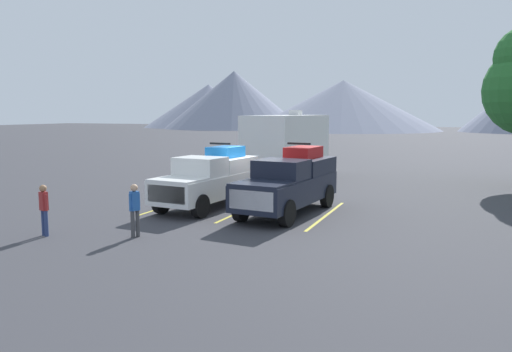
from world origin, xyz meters
TOP-DOWN VIEW (x-y plane):
  - ground_plane at (0.00, 0.00)m, footprint 240.00×240.00m
  - pickup_truck_a at (-1.56, -0.91)m, footprint 2.48×5.46m
  - pickup_truck_b at (1.81, -0.87)m, footprint 2.50×5.90m
  - lot_stripe_a at (-3.23, -0.85)m, footprint 0.12×5.50m
  - lot_stripe_b at (0.00, -0.85)m, footprint 0.12×5.50m
  - lot_stripe_c at (3.23, -0.85)m, footprint 0.12×5.50m
  - camper_trailer_a at (-1.34, 8.33)m, footprint 2.76×9.18m
  - person_a at (-1.39, -6.23)m, footprint 0.27×0.34m
  - person_b at (-4.07, -7.16)m, footprint 0.34×0.25m
  - mountain_ridge at (6.03, 90.80)m, footprint 142.49×46.55m

SIDE VIEW (x-z plane):
  - ground_plane at x=0.00m, z-range 0.00..0.00m
  - lot_stripe_a at x=-3.23m, z-range 0.00..0.01m
  - lot_stripe_b at x=0.00m, z-range 0.00..0.01m
  - lot_stripe_c at x=3.23m, z-range 0.00..0.01m
  - person_b at x=-4.07m, z-range 0.12..1.72m
  - person_a at x=-1.39m, z-range 0.12..1.77m
  - pickup_truck_a at x=-1.56m, z-range -0.12..2.44m
  - pickup_truck_b at x=1.81m, z-range -0.12..2.51m
  - camper_trailer_a at x=-1.34m, z-range 0.10..4.04m
  - mountain_ridge at x=6.03m, z-range -1.47..14.23m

